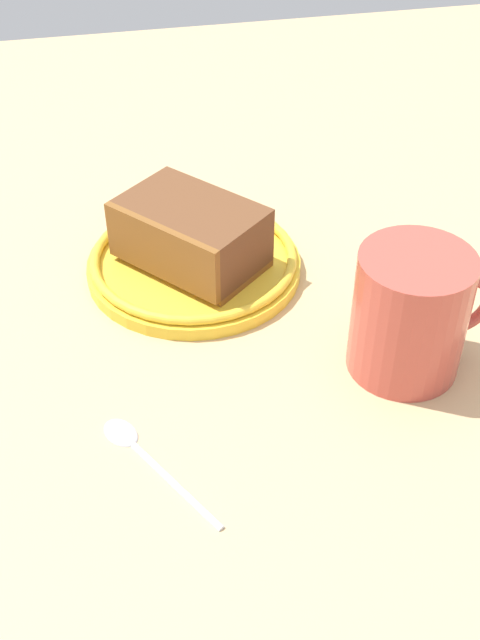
% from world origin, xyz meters
% --- Properties ---
extents(ground_plane, '(1.38, 1.38, 0.02)m').
position_xyz_m(ground_plane, '(0.00, 0.00, -0.01)').
color(ground_plane, tan).
extents(small_plate, '(0.18, 0.18, 0.02)m').
position_xyz_m(small_plate, '(-0.12, 0.04, 0.01)').
color(small_plate, yellow).
rests_on(small_plate, ground_plane).
extents(cake_slice, '(0.14, 0.14, 0.06)m').
position_xyz_m(cake_slice, '(-0.11, 0.03, 0.04)').
color(cake_slice, brown).
rests_on(cake_slice, small_plate).
extents(tea_mug, '(0.08, 0.11, 0.10)m').
position_xyz_m(tea_mug, '(0.03, 0.17, 0.05)').
color(tea_mug, '#BF4C3F').
rests_on(tea_mug, ground_plane).
extents(teaspoon, '(0.11, 0.07, 0.01)m').
position_xyz_m(teaspoon, '(0.08, -0.03, 0.00)').
color(teaspoon, silver).
rests_on(teaspoon, ground_plane).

